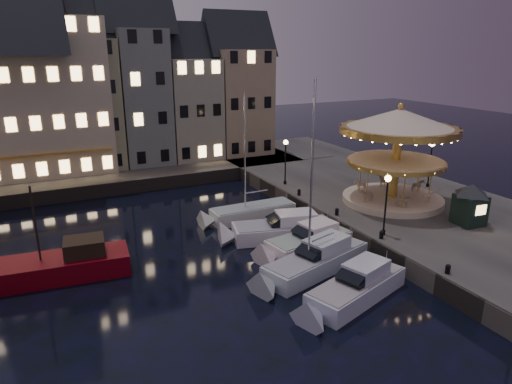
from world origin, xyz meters
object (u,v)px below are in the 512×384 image
motorboat_c (312,262)px  ticket_kiosk (471,197)px  streetlamp_b (386,196)px  motorboat_f (247,214)px  carousel (398,138)px  bollard_c (337,211)px  motorboat_e (279,230)px  streetlamp_d (431,158)px  bollard_a (448,268)px  motorboat_b (352,290)px  streetlamp_c (286,156)px  motorboat_d (305,244)px  red_fishing_boat (63,266)px  bollard_d (299,192)px  bollard_b (382,234)px

motorboat_c → ticket_kiosk: motorboat_c is taller
streetlamp_b → motorboat_f: (-5.74, 9.67, -3.49)m
streetlamp_b → carousel: bearing=43.4°
bollard_c → motorboat_e: size_ratio=0.07×
streetlamp_d → bollard_a: size_ratio=7.32×
bollard_c → ticket_kiosk: ticket_kiosk is taller
streetlamp_d → bollard_c: size_ratio=7.32×
bollard_c → motorboat_b: (-5.20, -8.77, -0.96)m
streetlamp_c → motorboat_c: motorboat_c is taller
motorboat_d → red_fishing_boat: (-15.06, 3.53, 0.07)m
motorboat_b → motorboat_e: (0.57, 9.47, 0.00)m
bollard_d → motorboat_f: bearing=-176.3°
streetlamp_d → motorboat_b: streetlamp_d is taller
streetlamp_b → motorboat_c: 6.84m
bollard_b → motorboat_f: bearing=116.8°
streetlamp_d → ticket_kiosk: 9.37m
motorboat_d → motorboat_f: 7.46m
motorboat_b → motorboat_c: size_ratio=0.66×
streetlamp_b → ticket_kiosk: (6.76, -1.17, -0.71)m
bollard_c → ticket_kiosk: size_ratio=0.17×
carousel → bollard_c: bearing=-174.8°
motorboat_c → motorboat_b: bearing=-87.8°
red_fishing_boat → carousel: (25.20, -0.76, 5.92)m
streetlamp_b → streetlamp_d: 13.29m
bollard_b → red_fishing_boat: size_ratio=0.07×
bollard_c → streetlamp_b: bearing=-82.4°
bollard_d → motorboat_b: 15.22m
motorboat_e → ticket_kiosk: size_ratio=2.53×
motorboat_e → streetlamp_d: bearing=6.2°
motorboat_b → motorboat_d: bearing=81.4°
bollard_c → motorboat_d: bearing=-152.1°
motorboat_f → ticket_kiosk: bearing=-40.9°
bollard_a → motorboat_b: size_ratio=0.07×
bollard_a → red_fishing_boat: 22.62m
bollard_b → motorboat_b: motorboat_b is taller
motorboat_d → motorboat_c: bearing=-112.8°
streetlamp_c → motorboat_d: 12.68m
motorboat_f → carousel: 13.46m
bollard_b → red_fishing_boat: 20.30m
motorboat_c → red_fishing_boat: size_ratio=1.41×
streetlamp_d → carousel: bearing=-161.8°
bollard_a → ticket_kiosk: size_ratio=0.17×
red_fishing_boat → ticket_kiosk: (26.64, -6.97, 2.60)m
red_fishing_boat → streetlamp_c: bearing=21.2°
streetlamp_c → motorboat_f: 7.74m
motorboat_c → streetlamp_b: bearing=4.3°
streetlamp_b → streetlamp_c: same height
bollard_a → motorboat_d: size_ratio=0.08×
motorboat_d → red_fishing_boat: 15.47m
streetlamp_c → red_fishing_boat: bearing=-158.8°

